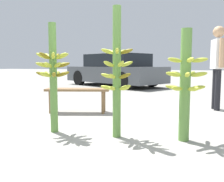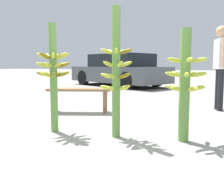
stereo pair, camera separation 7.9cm
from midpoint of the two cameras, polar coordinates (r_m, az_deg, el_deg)
The scene contains 7 objects.
ground_plane at distance 2.97m, azimuth 0.16°, elevation -11.28°, with size 80.00×80.00×0.00m, color gray.
banana_stalk_left at distance 3.33m, azimuth -12.58°, elevation 4.02°, with size 0.45×0.45×1.42m.
banana_stalk_center at distance 3.00m, azimuth 1.72°, elevation 4.36°, with size 0.40×0.40×1.57m.
banana_stalk_right at distance 2.96m, azimuth 17.02°, elevation 1.82°, with size 0.48×0.48×1.29m.
vendor_person at distance 5.27m, azimuth 23.97°, elevation 6.51°, with size 0.27×0.58×1.62m.
market_bench at distance 4.66m, azimuth -6.98°, elevation -0.41°, with size 1.21×0.72×0.45m.
parked_car at distance 10.45m, azimuth 1.83°, elevation 4.69°, with size 4.73×3.51×1.32m.
Camera 2 is at (1.15, -2.59, 0.88)m, focal length 40.00 mm.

